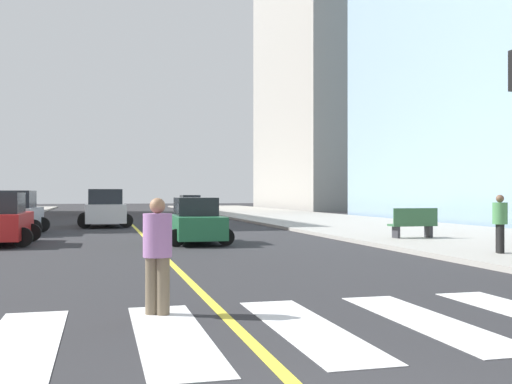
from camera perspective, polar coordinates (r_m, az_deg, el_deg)
sidewalk_kerb_east at (r=27.60m, az=16.09°, el=-3.76°), size 10.00×120.00×0.15m
crosswalk_paint at (r=8.14m, az=-1.48°, el=-12.94°), size 13.50×4.00×0.01m
lane_divider_paint at (r=43.81m, az=-12.07°, el=-2.52°), size 0.16×80.00×0.01m
parking_garage_concrete at (r=75.08m, az=8.82°, el=9.84°), size 18.00×24.00×29.71m
car_black_nearest at (r=53.99m, az=-14.40°, el=-1.20°), size 2.56×4.01×1.76m
car_gray_second at (r=50.70m, az=-6.19°, el=-1.31°), size 2.42×3.83×1.70m
car_white_third at (r=34.21m, az=-14.03°, el=-1.58°), size 2.94×4.65×2.05m
car_silver_fifth at (r=29.02m, az=-21.78°, el=-1.92°), size 2.83×4.43×1.95m
car_green_sixth at (r=22.19m, az=-5.64°, el=-2.82°), size 2.36×3.75×1.67m
park_bench at (r=23.52m, az=14.57°, el=-2.88°), size 1.80×0.57×1.12m
pedestrian_crossing at (r=9.19m, az=-9.24°, el=-5.44°), size 0.43×0.43×1.75m
pedestrian_waiting_east at (r=18.26m, az=21.94°, el=-2.53°), size 0.40×0.40×1.63m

